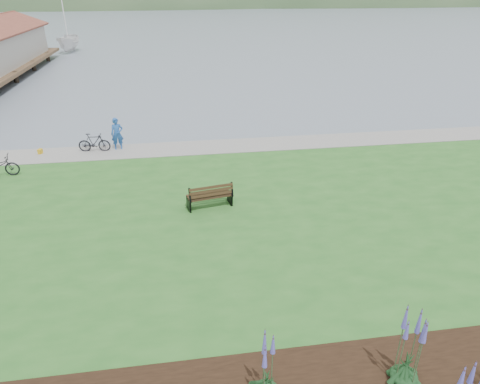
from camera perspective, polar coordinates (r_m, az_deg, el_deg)
name	(u,v)px	position (r m, az deg, el deg)	size (l,w,h in m)	color
ground	(230,215)	(17.39, -1.29, -3.05)	(600.00, 600.00, 0.00)	slate
lawn	(237,237)	(15.59, -0.34, -5.98)	(34.00, 20.00, 0.40)	#265E21
shoreline_path	(214,147)	(23.47, -3.50, 6.04)	(34.00, 2.20, 0.03)	gray
far_hillside	(225,5)	(186.52, -2.04, 23.68)	(580.00, 80.00, 38.00)	#34532F
park_bench	(210,195)	(16.88, -4.01, -0.46)	(1.86, 1.03, 1.09)	#2F2012
person	(117,131)	(23.67, -16.11, 7.79)	(0.74, 0.51, 2.03)	#22519C
bicycle_b	(94,143)	(23.88, -18.87, 6.25)	(1.66, 0.48, 1.00)	black
sailboat	(70,52)	(64.11, -21.68, 16.94)	(9.79, 9.97, 25.81)	silver
pannier	(40,152)	(24.70, -25.10, 4.90)	(0.17, 0.26, 0.28)	gold
echium_4	(267,369)	(9.65, 3.59, -22.52)	(0.62, 0.62, 2.19)	#123318
echium_5	(410,348)	(10.45, 21.78, -18.74)	(0.62, 0.62, 2.33)	#123318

